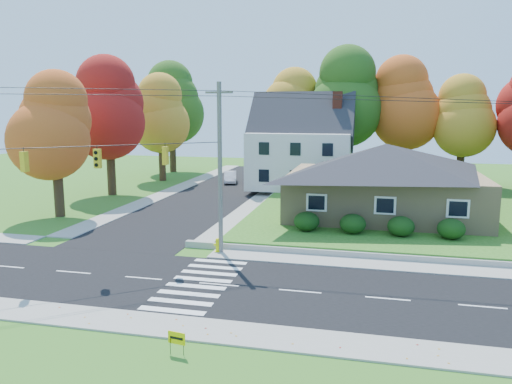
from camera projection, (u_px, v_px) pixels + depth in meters
The scene contains 21 objects.
ground at pixel (219, 285), 24.38m from camera, with size 120.00×120.00×0.00m, color #3D7923.
road_main at pixel (219, 285), 24.38m from camera, with size 90.00×8.00×0.02m, color black.
road_cross at pixel (221, 192), 51.13m from camera, with size 8.00×44.00×0.02m, color black.
sidewalk_north at pixel (245, 255), 29.17m from camera, with size 90.00×2.00×0.08m, color #9C9A90.
sidewalk_south at pixel (181, 327), 19.57m from camera, with size 90.00×2.00×0.08m, color #9C9A90.
lawn at pixel (444, 208), 41.54m from camera, with size 30.00×30.00×0.50m, color #3D7923.
ranch_house at pixel (384, 179), 37.37m from camera, with size 14.60×10.60×5.40m.
colonial_house at pixel (302, 147), 50.46m from camera, with size 10.40×8.40×9.60m.
hedge_row at pixel (377, 225), 31.89m from camera, with size 10.70×1.70×1.27m.
traffic_infrastructure at pixel (223, 177), 24.84m from camera, with size 38.10×10.66×10.00m.
tree_lot_0 at pixel (292, 109), 56.05m from camera, with size 6.72×6.72×12.51m.
tree_lot_1 at pixel (346, 97), 53.51m from camera, with size 7.84×7.84×14.60m.
tree_lot_2 at pixel (403, 103), 53.23m from camera, with size 7.28×7.28×13.56m.
tree_lot_3 at pixel (464, 116), 51.13m from camera, with size 6.16×6.16×11.47m.
tree_west_0 at pixel (54, 126), 38.53m from camera, with size 6.16×6.16×11.47m.
tree_west_1 at pixel (108, 108), 48.13m from camera, with size 7.28×7.28×13.56m.
tree_west_2 at pixel (161, 114), 57.61m from camera, with size 6.72×6.72×12.51m.
tree_west_3 at pixel (171, 103), 65.52m from camera, with size 7.84×7.84×14.60m.
white_car at pixel (230, 177), 57.01m from camera, with size 1.37×3.94×1.30m, color silver.
fire_hydrant at pixel (218, 246), 29.69m from camera, with size 0.52×0.40×0.90m.
yard_sign at pixel (177, 338), 17.42m from camera, with size 0.67×0.13×0.84m.
Camera 1 is at (7.11, -22.23, 8.59)m, focal length 35.00 mm.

